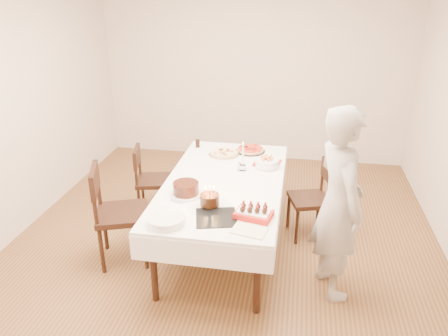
% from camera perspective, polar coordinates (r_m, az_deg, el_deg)
% --- Properties ---
extents(floor, '(5.00, 5.00, 0.00)m').
position_cam_1_polar(floor, '(4.73, 0.10, -9.65)').
color(floor, '#54331D').
rests_on(floor, ground).
extents(wall_back, '(4.50, 0.04, 2.70)m').
position_cam_1_polar(wall_back, '(6.55, 3.97, 12.61)').
color(wall_back, beige).
rests_on(wall_back, floor).
extents(wall_front, '(4.50, 0.04, 2.70)m').
position_cam_1_polar(wall_front, '(1.99, -12.88, -15.77)').
color(wall_front, beige).
rests_on(wall_front, floor).
extents(wall_left, '(0.04, 5.00, 2.70)m').
position_cam_1_polar(wall_left, '(5.03, -26.25, 6.87)').
color(wall_left, beige).
rests_on(wall_left, floor).
extents(dining_table, '(1.69, 2.37, 0.75)m').
position_cam_1_polar(dining_table, '(4.48, -0.00, -6.03)').
color(dining_table, white).
rests_on(dining_table, floor).
extents(chair_right_savory, '(0.54, 0.54, 0.85)m').
position_cam_1_polar(chair_right_savory, '(4.74, 11.09, -4.06)').
color(chair_right_savory, black).
rests_on(chair_right_savory, floor).
extents(chair_left_savory, '(0.51, 0.51, 0.84)m').
position_cam_1_polar(chair_left_savory, '(5.15, -9.11, -1.64)').
color(chair_left_savory, black).
rests_on(chair_left_savory, floor).
extents(chair_left_dessert, '(0.66, 0.66, 1.01)m').
position_cam_1_polar(chair_left_dessert, '(4.33, -13.18, -5.84)').
color(chair_left_dessert, black).
rests_on(chair_left_dessert, floor).
extents(person, '(0.61, 0.73, 1.71)m').
position_cam_1_polar(person, '(3.78, 14.71, -4.60)').
color(person, '#B2ADA7').
rests_on(person, floor).
extents(pizza_white, '(0.35, 0.35, 0.04)m').
position_cam_1_polar(pizza_white, '(4.93, 0.00, 1.96)').
color(pizza_white, beige).
rests_on(pizza_white, dining_table).
extents(pizza_pepperoni, '(0.38, 0.38, 0.04)m').
position_cam_1_polar(pizza_pepperoni, '(5.05, 3.46, 2.42)').
color(pizza_pepperoni, red).
rests_on(pizza_pepperoni, dining_table).
extents(red_placemat, '(0.32, 0.32, 0.01)m').
position_cam_1_polar(red_placemat, '(4.74, 5.65, 0.64)').
color(red_placemat, '#B21E1E').
rests_on(red_placemat, dining_table).
extents(pasta_bowl, '(0.27, 0.27, 0.08)m').
position_cam_1_polar(pasta_bowl, '(4.62, 5.65, 0.66)').
color(pasta_bowl, white).
rests_on(pasta_bowl, dining_table).
extents(taper_candle, '(0.09, 0.09, 0.32)m').
position_cam_1_polar(taper_candle, '(4.49, 2.49, 1.57)').
color(taper_candle, white).
rests_on(taper_candle, dining_table).
extents(shaker_pair, '(0.09, 0.09, 0.08)m').
position_cam_1_polar(shaker_pair, '(4.52, 1.96, 0.07)').
color(shaker_pair, white).
rests_on(shaker_pair, dining_table).
extents(cola_glass, '(0.06, 0.06, 0.09)m').
position_cam_1_polar(cola_glass, '(5.16, -3.46, 3.22)').
color(cola_glass, black).
rests_on(cola_glass, dining_table).
extents(layer_cake, '(0.37, 0.37, 0.12)m').
position_cam_1_polar(layer_cake, '(4.03, -4.99, -2.70)').
color(layer_cake, black).
rests_on(layer_cake, dining_table).
extents(cake_board, '(0.41, 0.41, 0.01)m').
position_cam_1_polar(cake_board, '(3.67, -1.02, -6.53)').
color(cake_board, black).
rests_on(cake_board, dining_table).
extents(birthday_cake, '(0.20, 0.20, 0.16)m').
position_cam_1_polar(birthday_cake, '(3.81, -1.90, -3.71)').
color(birthday_cake, '#39200F').
rests_on(birthday_cake, dining_table).
extents(strawberry_box, '(0.34, 0.26, 0.08)m').
position_cam_1_polar(strawberry_box, '(3.67, 3.91, -5.90)').
color(strawberry_box, red).
rests_on(strawberry_box, dining_table).
extents(box_lid, '(0.31, 0.24, 0.02)m').
position_cam_1_polar(box_lid, '(3.49, 3.29, -8.24)').
color(box_lid, beige).
rests_on(box_lid, dining_table).
extents(plate_stack, '(0.35, 0.35, 0.06)m').
position_cam_1_polar(plate_stack, '(3.61, -7.58, -6.72)').
color(plate_stack, white).
rests_on(plate_stack, dining_table).
extents(china_plate, '(0.23, 0.23, 0.01)m').
position_cam_1_polar(china_plate, '(3.99, -5.59, -3.95)').
color(china_plate, white).
rests_on(china_plate, dining_table).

